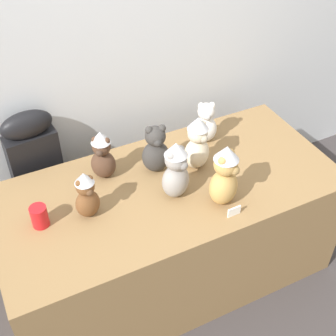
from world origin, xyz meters
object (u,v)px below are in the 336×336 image
object	(u,v)px
teddy_bear_chestnut	(87,195)
teddy_bear_snow	(206,123)
display_table	(168,232)
teddy_bear_honey	(225,176)
teddy_bear_ash	(176,170)
party_cup_red	(39,216)
teddy_bear_charcoal	(156,150)
teddy_bear_cocoa	(102,155)
instrument_case	(41,183)
teddy_bear_cream	(197,143)

from	to	relation	value
teddy_bear_chestnut	teddy_bear_snow	bearing A→B (deg)	7.15
display_table	teddy_bear_honey	distance (m)	0.59
teddy_bear_ash	party_cup_red	world-z (taller)	teddy_bear_ash
teddy_bear_honey	party_cup_red	bearing A→B (deg)	136.68
teddy_bear_honey	party_cup_red	world-z (taller)	teddy_bear_honey
teddy_bear_charcoal	teddy_bear_cocoa	distance (m)	0.28
display_table	instrument_case	bearing A→B (deg)	135.69
display_table	teddy_bear_cream	xyz separation A→B (m)	(0.21, 0.07, 0.51)
teddy_bear_charcoal	teddy_bear_honey	world-z (taller)	teddy_bear_honey
party_cup_red	teddy_bear_honey	bearing A→B (deg)	-16.02
teddy_bear_snow	party_cup_red	distance (m)	1.04
teddy_bear_charcoal	teddy_bear_ash	world-z (taller)	teddy_bear_ash
display_table	party_cup_red	bearing A→B (deg)	177.86
display_table	teddy_bear_charcoal	world-z (taller)	teddy_bear_charcoal
teddy_bear_charcoal	teddy_bear_cocoa	size ratio (longest dim) A/B	1.00
teddy_bear_ash	instrument_case	bearing A→B (deg)	109.18
teddy_bear_ash	teddy_bear_snow	bearing A→B (deg)	19.29
instrument_case	teddy_bear_charcoal	distance (m)	0.77
instrument_case	party_cup_red	bearing A→B (deg)	-104.89
party_cup_red	teddy_bear_cocoa	bearing A→B (deg)	26.36
teddy_bear_cream	teddy_bear_ash	world-z (taller)	teddy_bear_ash
teddy_bear_cream	teddy_bear_cocoa	world-z (taller)	teddy_bear_cream
teddy_bear_ash	teddy_bear_chestnut	world-z (taller)	teddy_bear_ash
instrument_case	teddy_bear_chestnut	xyz separation A→B (m)	(0.13, -0.56, 0.33)
display_table	teddy_bear_charcoal	xyz separation A→B (m)	(0.00, 0.14, 0.48)
teddy_bear_ash	teddy_bear_cocoa	xyz separation A→B (m)	(-0.27, 0.29, -0.02)
teddy_bear_snow	display_table	bearing A→B (deg)	-123.16
teddy_bear_snow	teddy_bear_chestnut	world-z (taller)	teddy_bear_chestnut
instrument_case	teddy_bear_snow	distance (m)	1.01
teddy_bear_cocoa	instrument_case	bearing A→B (deg)	166.02
teddy_bear_cream	teddy_bear_ash	xyz separation A→B (m)	(-0.20, -0.15, 0.00)
teddy_bear_charcoal	teddy_bear_cream	distance (m)	0.22
teddy_bear_chestnut	teddy_bear_honey	world-z (taller)	teddy_bear_honey
party_cup_red	display_table	bearing A→B (deg)	-2.14
instrument_case	teddy_bear_honey	xyz separation A→B (m)	(0.75, -0.76, 0.37)
teddy_bear_chestnut	teddy_bear_cocoa	bearing A→B (deg)	43.11
teddy_bear_charcoal	teddy_bear_cream	size ratio (longest dim) A/B	0.90
teddy_bear_ash	party_cup_red	size ratio (longest dim) A/B	2.94
teddy_bear_cocoa	teddy_bear_snow	xyz separation A→B (m)	(0.62, 0.04, -0.02)
instrument_case	teddy_bear_chestnut	bearing A→B (deg)	-81.52
display_table	party_cup_red	distance (m)	0.77
display_table	instrument_case	xyz separation A→B (m)	(-0.56, 0.54, 0.15)
instrument_case	teddy_bear_cocoa	bearing A→B (deg)	-53.04
teddy_bear_cream	teddy_bear_cocoa	bearing A→B (deg)	147.45
instrument_case	teddy_bear_honey	size ratio (longest dim) A/B	2.91
teddy_bear_snow	party_cup_red	bearing A→B (deg)	-145.54
instrument_case	teddy_bear_cream	world-z (taller)	teddy_bear_cream
instrument_case	teddy_bear_cocoa	distance (m)	0.56
teddy_bear_charcoal	party_cup_red	world-z (taller)	teddy_bear_charcoal
display_table	teddy_bear_cream	world-z (taller)	teddy_bear_cream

